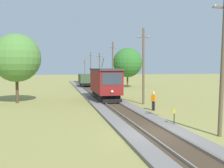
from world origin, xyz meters
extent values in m
plane|color=olive|center=(0.00, 0.00, 0.00)|extent=(260.00, 260.00, 0.00)
cube|color=slate|center=(0.00, 0.00, 0.09)|extent=(4.20, 120.00, 0.18)
cube|color=#423323|center=(0.00, 0.00, 0.18)|extent=(2.04, 120.00, 0.01)
cube|color=gray|center=(-0.72, 0.00, 0.25)|extent=(0.07, 120.00, 0.14)
cube|color=gray|center=(0.72, 0.00, 0.25)|extent=(0.07, 120.00, 0.14)
cube|color=maroon|center=(0.00, 16.70, 2.30)|extent=(2.50, 8.00, 2.60)
cube|color=#383333|center=(0.00, 16.70, 3.71)|extent=(2.60, 8.32, 0.22)
cube|color=black|center=(0.00, 16.70, 0.72)|extent=(2.10, 7.04, 0.44)
cube|color=#2D3842|center=(0.00, 12.68, 2.77)|extent=(2.10, 0.03, 1.25)
cube|color=#2D3842|center=(1.26, 16.70, 2.66)|extent=(0.02, 6.72, 1.04)
sphere|color=#F4EAB2|center=(0.00, 12.64, 1.45)|extent=(0.28, 0.28, 0.28)
cylinder|color=black|center=(0.00, 18.30, 4.52)|extent=(0.05, 1.67, 1.19)
cube|color=black|center=(0.00, 12.50, 0.50)|extent=(2.00, 0.36, 0.32)
cylinder|color=black|center=(0.00, 14.46, 0.72)|extent=(1.54, 0.80, 0.80)
cylinder|color=black|center=(0.00, 18.94, 0.72)|extent=(1.54, 0.80, 0.80)
cube|color=#384C33|center=(0.00, 38.11, 1.78)|extent=(2.40, 5.20, 1.70)
cube|color=black|center=(0.00, 38.11, 0.70)|extent=(2.02, 4.78, 0.38)
cylinder|color=black|center=(0.00, 36.55, 0.70)|extent=(1.54, 0.76, 0.76)
cylinder|color=black|center=(0.00, 39.67, 0.70)|extent=(1.54, 0.76, 0.76)
cylinder|color=brown|center=(3.50, -0.93, 4.14)|extent=(0.24, 0.52, 8.28)
cube|color=brown|center=(3.50, -0.93, 7.28)|extent=(1.40, 0.10, 0.10)
cylinder|color=silver|center=(2.95, -0.93, 7.38)|extent=(0.08, 0.08, 0.10)
cylinder|color=brown|center=(3.50, 12.92, 4.06)|extent=(0.24, 0.38, 8.13)
cube|color=brown|center=(3.50, 12.92, 7.15)|extent=(1.40, 0.10, 0.10)
cylinder|color=silver|center=(2.95, 12.92, 7.25)|extent=(0.08, 0.08, 0.10)
cylinder|color=silver|center=(4.05, 12.92, 7.25)|extent=(0.08, 0.08, 0.10)
cylinder|color=brown|center=(3.50, 28.71, 4.07)|extent=(0.24, 0.63, 8.13)
cube|color=brown|center=(3.50, 28.71, 7.16)|extent=(1.40, 0.10, 0.10)
cylinder|color=silver|center=(2.95, 28.71, 7.26)|extent=(0.08, 0.08, 0.10)
cylinder|color=silver|center=(4.05, 28.71, 7.26)|extent=(0.08, 0.08, 0.10)
cylinder|color=brown|center=(3.50, 42.13, 3.55)|extent=(0.24, 0.58, 7.10)
cube|color=brown|center=(3.50, 42.13, 6.25)|extent=(1.40, 0.10, 0.10)
cylinder|color=silver|center=(2.95, 42.13, 6.35)|extent=(0.08, 0.08, 0.10)
cylinder|color=silver|center=(4.05, 42.13, 6.35)|extent=(0.08, 0.08, 0.10)
cylinder|color=brown|center=(3.50, 56.93, 4.05)|extent=(0.24, 0.66, 8.11)
cube|color=brown|center=(3.50, 56.93, 7.13)|extent=(1.40, 0.10, 0.10)
cylinder|color=silver|center=(2.95, 56.93, 7.23)|extent=(0.08, 0.08, 0.10)
cylinder|color=silver|center=(4.05, 56.93, 7.23)|extent=(0.08, 0.08, 0.10)
cylinder|color=brown|center=(3.50, 72.23, 3.28)|extent=(0.24, 0.52, 6.56)
cube|color=brown|center=(3.50, 72.23, 5.77)|extent=(1.40, 0.10, 0.10)
cylinder|color=silver|center=(2.95, 72.23, 5.87)|extent=(0.08, 0.08, 0.10)
cylinder|color=silver|center=(4.05, 72.23, 5.87)|extent=(0.08, 0.08, 0.10)
cylinder|color=black|center=(2.00, 2.04, 0.45)|extent=(0.06, 0.06, 0.90)
cube|color=gold|center=(2.00, 2.04, 1.04)|extent=(0.21, 0.21, 0.28)
cylinder|color=black|center=(3.08, 8.58, 0.43)|extent=(0.15, 0.15, 0.86)
cylinder|color=black|center=(2.98, 8.70, 0.43)|extent=(0.15, 0.15, 0.86)
cube|color=orange|center=(3.03, 8.64, 1.15)|extent=(0.43, 0.44, 0.58)
sphere|color=beige|center=(3.03, 8.64, 1.58)|extent=(0.22, 0.22, 0.22)
sphere|color=yellow|center=(3.03, 8.64, 1.68)|extent=(0.21, 0.21, 0.21)
cylinder|color=#4C3823|center=(-9.95, 16.77, 1.51)|extent=(0.32, 0.32, 3.01)
sphere|color=#4C7F38|center=(-9.95, 16.77, 5.02)|extent=(5.34, 5.34, 5.34)
cylinder|color=#4C3823|center=(8.21, 36.70, 1.36)|extent=(0.32, 0.32, 2.72)
sphere|color=#2D6B28|center=(8.21, 36.70, 4.89)|extent=(5.79, 5.79, 5.79)
camera|label=1|loc=(-5.70, -14.32, 3.98)|focal=42.73mm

